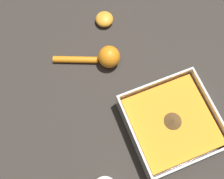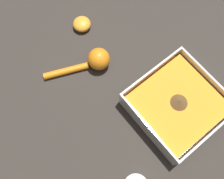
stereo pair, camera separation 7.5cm
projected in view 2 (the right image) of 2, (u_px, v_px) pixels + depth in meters
The scene contains 4 objects.
ground_plane at pixel (160, 114), 0.77m from camera, with size 4.00×4.00×0.00m, color #332D28.
square_dish at pixel (177, 105), 0.75m from camera, with size 0.23×0.23×0.07m.
lemon_squeezer at pixel (94, 61), 0.79m from camera, with size 0.11×0.20×0.07m.
lemon_half at pixel (82, 24), 0.85m from camera, with size 0.06×0.06×0.03m.
Camera 2 is at (0.06, -0.23, 0.75)m, focal length 42.00 mm.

